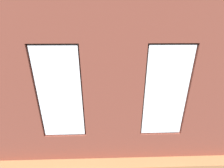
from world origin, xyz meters
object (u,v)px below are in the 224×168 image
object	(u,v)px
potted_plant_foreground_right	(66,80)
potted_plant_by_left_couch	(149,89)
candle_jar	(123,94)
potted_plant_corner_far_left	(196,125)
media_console	(52,95)
couch_left	(168,102)
potted_plant_beside_window_right	(36,120)
coffee_table	(114,97)
remote_gray	(109,95)
cup_ceramic	(114,95)
potted_plant_mid_room_small	(136,91)
papasan_chair	(100,82)
table_plant_small	(103,95)
couch_by_window	(111,129)
tv_flatscreen	(50,82)

from	to	relation	value
potted_plant_foreground_right	potted_plant_by_left_couch	distance (m)	4.28
candle_jar	potted_plant_corner_far_left	world-z (taller)	potted_plant_corner_far_left
candle_jar	potted_plant_foreground_right	size ratio (longest dim) A/B	0.12
potted_plant_foreground_right	media_console	bearing A→B (deg)	78.17
couch_left	potted_plant_beside_window_right	distance (m)	4.67
candle_jar	potted_plant_corner_far_left	bearing A→B (deg)	130.71
coffee_table	remote_gray	size ratio (longest dim) A/B	8.37
cup_ceramic	potted_plant_mid_room_small	xyz separation A→B (m)	(-1.03, -0.49, -0.07)
cup_ceramic	remote_gray	world-z (taller)	cup_ceramic
couch_left	potted_plant_by_left_couch	distance (m)	1.42
potted_plant_by_left_couch	potted_plant_mid_room_small	distance (m)	0.84
papasan_chair	potted_plant_beside_window_right	world-z (taller)	potted_plant_beside_window_right
remote_gray	potted_plant_beside_window_right	distance (m)	3.00
candle_jar	potted_plant_corner_far_left	xyz separation A→B (m)	(-1.90, 2.21, 0.03)
cup_ceramic	table_plant_small	bearing A→B (deg)	14.47
potted_plant_mid_room_small	media_console	bearing A→B (deg)	0.39
couch_by_window	candle_jar	bearing A→B (deg)	-104.52
papasan_chair	potted_plant_beside_window_right	xyz separation A→B (m)	(1.58, 3.71, 0.32)
couch_left	candle_jar	xyz separation A→B (m)	(1.75, -0.56, 0.13)
candle_jar	papasan_chair	xyz separation A→B (m)	(1.02, -1.51, -0.02)
papasan_chair	potted_plant_beside_window_right	bearing A→B (deg)	66.89
potted_plant_mid_room_small	table_plant_small	bearing A→B (deg)	22.52
coffee_table	potted_plant_beside_window_right	distance (m)	3.06
cup_ceramic	couch_left	bearing A→B (deg)	168.66
coffee_table	remote_gray	bearing A→B (deg)	-27.29
coffee_table	potted_plant_foreground_right	xyz separation A→B (m)	(2.43, -1.90, 0.10)
potted_plant_mid_room_small	coffee_table	bearing A→B (deg)	25.62
media_console	potted_plant_beside_window_right	size ratio (longest dim) A/B	0.91
cup_ceramic	candle_jar	xyz separation A→B (m)	(-0.39, -0.13, -0.00)
couch_by_window	potted_plant_by_left_couch	world-z (taller)	couch_by_window
coffee_table	media_console	bearing A→B (deg)	-9.72
potted_plant_corner_far_left	potted_plant_by_left_couch	size ratio (longest dim) A/B	2.41
coffee_table	candle_jar	distance (m)	0.42
couch_by_window	papasan_chair	xyz separation A→B (m)	(0.48, -3.61, 0.12)
couch_left	papasan_chair	world-z (taller)	couch_left
cup_ceramic	potted_plant_foreground_right	xyz separation A→B (m)	(2.43, -1.90, -0.00)
potted_plant_corner_far_left	potted_plant_by_left_couch	bearing A→B (deg)	-79.58
potted_plant_by_left_couch	table_plant_small	bearing A→B (deg)	25.74
potted_plant_corner_far_left	potted_plant_by_left_couch	distance (m)	3.07
potted_plant_by_left_couch	potted_plant_mid_room_small	size ratio (longest dim) A/B	0.81
couch_by_window	potted_plant_beside_window_right	bearing A→B (deg)	2.85
potted_plant_corner_far_left	candle_jar	bearing A→B (deg)	-49.29
potted_plant_beside_window_right	coffee_table	bearing A→B (deg)	-136.81
remote_gray	potted_plant_mid_room_small	world-z (taller)	potted_plant_mid_room_small
table_plant_small	tv_flatscreen	world-z (taller)	tv_flatscreen
media_console	potted_plant_by_left_couch	size ratio (longest dim) A/B	2.41
media_console	potted_plant_by_left_couch	xyz separation A→B (m)	(-4.47, -0.47, 0.03)
couch_by_window	potted_plant_foreground_right	distance (m)	4.50
couch_by_window	coffee_table	size ratio (longest dim) A/B	1.47
table_plant_small	potted_plant_corner_far_left	world-z (taller)	potted_plant_corner_far_left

